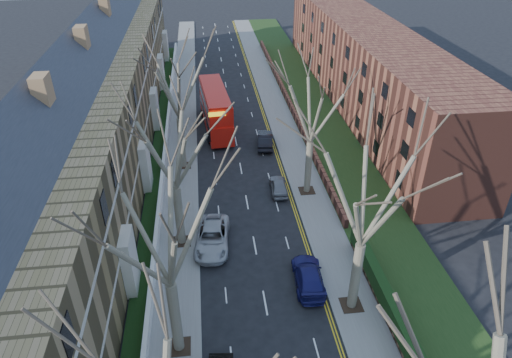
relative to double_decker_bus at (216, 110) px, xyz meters
name	(u,v)px	position (x,y,z in m)	size (l,w,h in m)	color
pavement_left	(183,121)	(-3.99, 2.44, -2.26)	(3.00, 102.00, 0.12)	slate
pavement_right	(280,116)	(8.01, 2.44, -2.26)	(3.00, 102.00, 0.12)	slate
terrace_left	(99,108)	(-11.63, -5.56, 3.21)	(9.70, 78.00, 13.60)	olive
flats_right	(364,64)	(19.47, 6.44, 2.66)	(13.97, 54.00, 10.00)	brown
front_wall_left	(166,149)	(-5.64, -5.56, -1.70)	(0.30, 78.00, 1.00)	white
grass_verge_right	(315,114)	(12.51, 2.44, -2.17)	(6.00, 102.00, 0.06)	#1B3513
tree_left_mid	(162,224)	(-3.69, -30.56, 7.23)	(10.50, 10.50, 14.71)	brown
tree_left_far	(171,139)	(-3.69, -20.56, 6.92)	(10.15, 10.15, 14.22)	brown
tree_left_dist	(175,76)	(-3.69, -8.56, 7.24)	(10.50, 10.50, 14.71)	brown
tree_right_mid	(370,187)	(7.71, -28.56, 7.23)	(10.50, 10.50, 14.71)	brown
tree_right_far	(313,98)	(7.71, -14.56, 6.92)	(10.15, 10.15, 14.22)	brown
double_decker_bus	(216,110)	(0.00, 0.00, 0.00)	(3.55, 11.48, 4.72)	red
car_left_far	(212,237)	(-1.28, -21.13, -1.54)	(2.58, 5.60, 1.56)	#A8A9AE
car_right_near	(308,276)	(5.28, -26.14, -1.61)	(1.99, 4.89, 1.42)	navy
car_right_mid	(279,186)	(5.10, -14.21, -1.69)	(1.50, 3.74, 1.27)	gray
car_right_far	(265,140)	(5.09, -5.02, -1.57)	(1.59, 4.57, 1.50)	black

